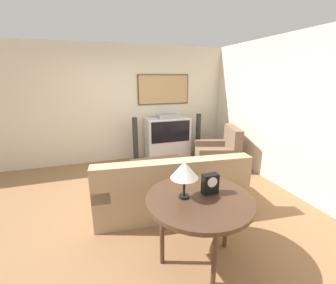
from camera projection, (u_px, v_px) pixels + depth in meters
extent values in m
plane|color=#8E6642|center=(140.00, 201.00, 3.74)|extent=(12.00, 12.00, 0.00)
cube|color=beige|center=(120.00, 105.00, 5.30)|extent=(12.00, 0.06, 2.70)
cube|color=#4C381E|center=(164.00, 90.00, 5.48)|extent=(1.28, 0.03, 0.71)
cube|color=tan|center=(164.00, 90.00, 5.47)|extent=(1.23, 0.01, 0.66)
cube|color=beige|center=(278.00, 113.00, 4.15)|extent=(0.06, 12.00, 2.70)
cube|color=#99704C|center=(164.00, 179.00, 4.51)|extent=(2.02, 1.70, 0.01)
cube|color=silver|center=(167.00, 149.00, 5.62)|extent=(1.04, 0.52, 0.46)
cube|color=silver|center=(167.00, 129.00, 5.48)|extent=(1.04, 0.52, 0.57)
cube|color=black|center=(171.00, 132.00, 5.23)|extent=(0.94, 0.01, 0.50)
cube|color=#9E9EA3|center=(167.00, 116.00, 5.38)|extent=(0.47, 0.29, 0.09)
cube|color=tan|center=(169.00, 194.00, 3.51)|extent=(2.28, 1.10, 0.43)
cube|color=tan|center=(174.00, 177.00, 3.07)|extent=(2.21, 0.44, 0.47)
cube|color=tan|center=(227.00, 184.00, 3.69)|extent=(0.33, 0.90, 0.59)
cube|color=tan|center=(104.00, 197.00, 3.28)|extent=(0.33, 0.90, 0.59)
cube|color=#7C664D|center=(205.00, 174.00, 3.32)|extent=(0.37, 0.16, 0.34)
cube|color=#7C664D|center=(137.00, 181.00, 3.11)|extent=(0.37, 0.16, 0.34)
cube|color=brown|center=(216.00, 159.00, 5.09)|extent=(1.11, 1.09, 0.40)
cube|color=brown|center=(233.00, 139.00, 4.96)|extent=(0.43, 0.87, 0.53)
cube|color=brown|center=(213.00, 151.00, 5.40)|extent=(0.89, 0.42, 0.54)
cube|color=brown|center=(219.00, 161.00, 4.73)|extent=(0.89, 0.42, 0.54)
cube|color=#472D1E|center=(158.00, 162.00, 4.35)|extent=(1.01, 0.48, 0.04)
cylinder|color=#472D1E|center=(137.00, 179.00, 4.09)|extent=(0.04, 0.04, 0.39)
cylinder|color=#472D1E|center=(183.00, 173.00, 4.37)|extent=(0.04, 0.04, 0.39)
cylinder|color=#472D1E|center=(133.00, 171.00, 4.44)|extent=(0.04, 0.04, 0.39)
cylinder|color=#472D1E|center=(176.00, 165.00, 4.72)|extent=(0.04, 0.04, 0.39)
cylinder|color=#472D1E|center=(199.00, 199.00, 2.35)|extent=(1.13, 1.13, 0.04)
cube|color=#472D1E|center=(199.00, 204.00, 2.37)|extent=(0.96, 0.45, 0.08)
cylinder|color=#472D1E|center=(162.00, 235.00, 2.40)|extent=(0.05, 0.05, 0.73)
cylinder|color=#472D1E|center=(226.00, 220.00, 2.63)|extent=(0.05, 0.05, 0.73)
cylinder|color=#472D1E|center=(215.00, 255.00, 2.13)|extent=(0.05, 0.05, 0.73)
cylinder|color=black|center=(184.00, 196.00, 2.34)|extent=(0.11, 0.11, 0.02)
cylinder|color=black|center=(184.00, 180.00, 2.29)|extent=(0.02, 0.02, 0.34)
cone|color=silver|center=(184.00, 170.00, 2.26)|extent=(0.28, 0.28, 0.18)
cube|color=black|center=(210.00, 184.00, 2.40)|extent=(0.17, 0.09, 0.22)
cylinder|color=white|center=(212.00, 182.00, 2.35)|extent=(0.11, 0.01, 0.11)
cylinder|color=black|center=(136.00, 162.00, 5.39)|extent=(0.21, 0.21, 0.02)
cylinder|color=#2D2D2D|center=(135.00, 141.00, 5.24)|extent=(0.12, 0.12, 1.10)
cylinder|color=black|center=(197.00, 155.00, 5.87)|extent=(0.21, 0.21, 0.02)
cylinder|color=#2D2D2D|center=(198.00, 135.00, 5.72)|extent=(0.12, 0.12, 1.10)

